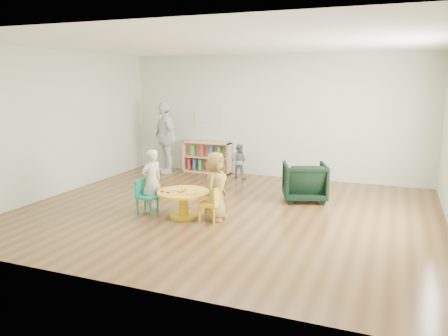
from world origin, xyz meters
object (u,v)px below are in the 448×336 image
(toddler, at_px, (239,161))
(adult_caretaker, at_px, (165,138))
(activity_table, at_px, (184,199))
(armchair, at_px, (305,182))
(child_left, at_px, (152,181))
(child_right, at_px, (216,186))
(kid_chair_left, at_px, (145,195))
(bookshelf, at_px, (207,157))
(kid_chair_right, at_px, (212,203))

(toddler, distance_m, adult_caretaker, 1.93)
(toddler, height_order, adult_caretaker, adult_caretaker)
(activity_table, height_order, armchair, armchair)
(armchair, distance_m, child_left, 2.83)
(child_right, bearing_deg, kid_chair_left, 95.17)
(child_right, xyz_separation_m, adult_caretaker, (-2.54, 2.93, 0.30))
(activity_table, height_order, toddler, toddler)
(bookshelf, bearing_deg, child_left, -82.47)
(bookshelf, relative_size, adult_caretaker, 0.70)
(child_left, height_order, adult_caretaker, adult_caretaker)
(armchair, bearing_deg, activity_table, 27.11)
(kid_chair_left, distance_m, kid_chair_right, 1.22)
(kid_chair_right, relative_size, toddler, 0.71)
(activity_table, xyz_separation_m, bookshelf, (-1.07, 3.39, 0.07))
(bookshelf, bearing_deg, toddler, -19.74)
(bookshelf, xyz_separation_m, child_right, (1.62, -3.34, 0.19))
(bookshelf, bearing_deg, child_right, -64.10)
(child_left, relative_size, adult_caretaker, 0.63)
(kid_chair_right, bearing_deg, child_left, 82.95)
(kid_chair_right, relative_size, adult_caretaker, 0.33)
(bookshelf, xyz_separation_m, armchair, (2.73, -1.66, -0.01))
(toddler, bearing_deg, child_right, 102.78)
(toddler, bearing_deg, adult_caretaker, 2.05)
(kid_chair_left, height_order, kid_chair_right, kid_chair_left)
(activity_table, relative_size, child_right, 0.78)
(armchair, bearing_deg, kid_chair_right, 38.73)
(armchair, bearing_deg, child_left, 16.82)
(child_right, bearing_deg, armchair, -33.71)
(adult_caretaker, bearing_deg, activity_table, -19.69)
(child_right, height_order, toddler, child_right)
(kid_chair_left, height_order, child_left, child_left)
(activity_table, relative_size, adult_caretaker, 0.50)
(child_left, bearing_deg, activity_table, 107.60)
(adult_caretaker, bearing_deg, kid_chair_right, -13.71)
(kid_chair_left, distance_m, armchair, 2.95)
(kid_chair_left, bearing_deg, armchair, 126.70)
(child_left, distance_m, adult_caretaker, 3.24)
(child_left, height_order, toddler, child_left)
(kid_chair_right, distance_m, armchair, 2.11)
(kid_chair_left, xyz_separation_m, bookshelf, (-0.38, 3.46, 0.05))
(child_left, relative_size, toddler, 1.34)
(bookshelf, distance_m, toddler, 1.01)
(kid_chair_right, bearing_deg, child_right, -8.99)
(activity_table, bearing_deg, adult_caretaker, 123.68)
(kid_chair_left, bearing_deg, child_left, 155.58)
(toddler, bearing_deg, activity_table, 92.43)
(child_right, distance_m, adult_caretaker, 3.90)
(activity_table, xyz_separation_m, adult_caretaker, (-1.99, 2.99, 0.56))
(armchair, bearing_deg, adult_caretaker, -38.21)
(bookshelf, height_order, armchair, bookshelf)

